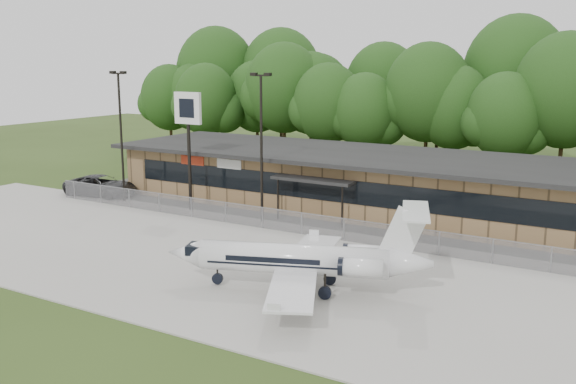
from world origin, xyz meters
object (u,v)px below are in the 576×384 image
Objects in this scene: pole_sign at (188,121)px; suv at (101,186)px; terminal at (372,181)px; business_jet at (303,261)px.

suv is at bearing 177.99° from pole_sign.
terminal is 4.67× the size of pole_sign.
business_jet is 2.09× the size of suv.
terminal is 3.18× the size of business_jet.
pole_sign is (9.77, -0.38, 5.86)m from suv.
terminal is 22.38m from suv.
business_jet is at bearing -121.52° from suv.
pole_sign is (-11.52, -7.14, 4.54)m from terminal.
terminal is at bearing 32.02° from pole_sign.
business_jet is 19.61m from pole_sign.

